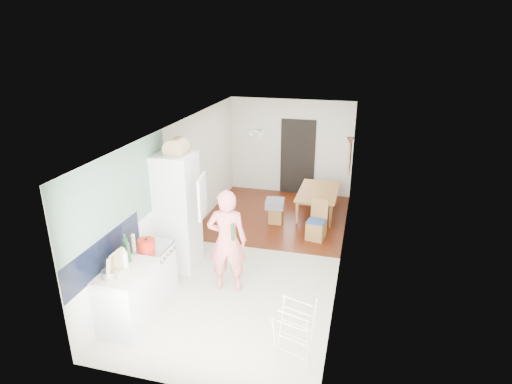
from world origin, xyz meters
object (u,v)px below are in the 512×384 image
at_px(dining_chair, 317,221).
at_px(stool, 276,215).
at_px(drying_rack, 294,335).
at_px(dining_table, 319,204).
at_px(person, 227,232).

xyz_separation_m(dining_chair, stool, (-0.97, 0.58, -0.23)).
bearing_deg(drying_rack, dining_table, 109.87).
bearing_deg(drying_rack, stool, 121.94).
xyz_separation_m(person, drying_rack, (1.37, -1.44, -0.62)).
bearing_deg(stool, dining_chair, -30.81).
bearing_deg(dining_table, person, 162.84).
xyz_separation_m(dining_table, dining_chair, (0.10, -1.36, 0.18)).
distance_m(dining_table, drying_rack, 5.00).
bearing_deg(stool, drying_rack, -74.95).
relative_size(dining_table, drying_rack, 1.59).
relative_size(stool, drying_rack, 0.45).
height_order(dining_table, drying_rack, drying_rack).
distance_m(person, dining_table, 3.81).
bearing_deg(dining_chair, dining_table, 104.75).
xyz_separation_m(person, dining_chair, (1.22, 2.19, -0.63)).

